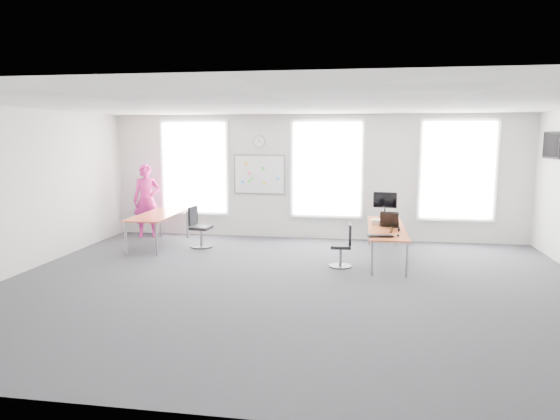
% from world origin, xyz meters
% --- Properties ---
extents(floor, '(10.00, 10.00, 0.00)m').
position_xyz_m(floor, '(0.00, 0.00, 0.00)').
color(floor, '#2D2D33').
rests_on(floor, ground).
extents(ceiling, '(10.00, 10.00, 0.00)m').
position_xyz_m(ceiling, '(0.00, 0.00, 3.00)').
color(ceiling, white).
rests_on(ceiling, ground).
extents(wall_back, '(10.00, 0.00, 10.00)m').
position_xyz_m(wall_back, '(0.00, 4.00, 1.50)').
color(wall_back, silver).
rests_on(wall_back, ground).
extents(wall_front, '(10.00, 0.00, 10.00)m').
position_xyz_m(wall_front, '(0.00, -4.00, 1.50)').
color(wall_front, silver).
rests_on(wall_front, ground).
extents(wall_left, '(0.00, 10.00, 10.00)m').
position_xyz_m(wall_left, '(-5.00, 0.00, 1.50)').
color(wall_left, silver).
rests_on(wall_left, ground).
extents(window_left, '(1.60, 0.06, 2.20)m').
position_xyz_m(window_left, '(-3.00, 3.97, 1.70)').
color(window_left, white).
rests_on(window_left, wall_back).
extents(window_mid, '(1.60, 0.06, 2.20)m').
position_xyz_m(window_mid, '(0.30, 3.97, 1.70)').
color(window_mid, white).
rests_on(window_mid, wall_back).
extents(window_right, '(1.60, 0.06, 2.20)m').
position_xyz_m(window_right, '(3.30, 3.97, 1.70)').
color(window_right, white).
rests_on(window_right, wall_back).
extents(desk_right, '(0.72, 2.71, 0.66)m').
position_xyz_m(desk_right, '(1.64, 2.14, 0.62)').
color(desk_right, '#DD6A3B').
rests_on(desk_right, ground).
extents(desk_left, '(0.80, 2.01, 0.73)m').
position_xyz_m(desk_left, '(-3.42, 2.60, 0.67)').
color(desk_left, '#DD6A3B').
rests_on(desk_left, ground).
extents(chair_right, '(0.45, 0.45, 0.84)m').
position_xyz_m(chair_right, '(0.81, 1.39, 0.37)').
color(chair_right, black).
rests_on(chair_right, ground).
extents(chair_left, '(0.49, 0.49, 0.92)m').
position_xyz_m(chair_left, '(-2.47, 2.60, 0.40)').
color(chair_left, black).
rests_on(chair_left, ground).
extents(person, '(0.75, 0.59, 1.81)m').
position_xyz_m(person, '(-4.10, 3.53, 0.91)').
color(person, '#C8207E').
rests_on(person, ground).
extents(whiteboard, '(1.20, 0.03, 0.90)m').
position_xyz_m(whiteboard, '(-1.35, 3.97, 1.55)').
color(whiteboard, white).
rests_on(whiteboard, wall_back).
extents(wall_clock, '(0.30, 0.04, 0.30)m').
position_xyz_m(wall_clock, '(-1.35, 3.97, 2.35)').
color(wall_clock, gray).
rests_on(wall_clock, wall_back).
extents(tv, '(0.06, 0.90, 0.55)m').
position_xyz_m(tv, '(4.95, 3.00, 2.30)').
color(tv, black).
rests_on(tv, wall_right).
extents(keyboard, '(0.48, 0.25, 0.02)m').
position_xyz_m(keyboard, '(1.49, 1.13, 0.67)').
color(keyboard, black).
rests_on(keyboard, desk_right).
extents(mouse, '(0.07, 0.11, 0.04)m').
position_xyz_m(mouse, '(1.81, 1.20, 0.68)').
color(mouse, black).
rests_on(mouse, desk_right).
extents(lens_cap, '(0.06, 0.06, 0.01)m').
position_xyz_m(lens_cap, '(1.70, 1.59, 0.66)').
color(lens_cap, black).
rests_on(lens_cap, desk_right).
extents(headphones, '(0.18, 0.09, 0.10)m').
position_xyz_m(headphones, '(1.78, 1.70, 0.71)').
color(headphones, black).
rests_on(headphones, desk_right).
extents(laptop_sleeve, '(0.39, 0.31, 0.31)m').
position_xyz_m(laptop_sleeve, '(1.69, 2.12, 0.81)').
color(laptop_sleeve, black).
rests_on(laptop_sleeve, desk_right).
extents(paper_stack, '(0.32, 0.24, 0.11)m').
position_xyz_m(paper_stack, '(1.50, 2.42, 0.71)').
color(paper_stack, beige).
rests_on(paper_stack, desk_right).
extents(monitor, '(0.52, 0.21, 0.58)m').
position_xyz_m(monitor, '(1.66, 3.29, 1.01)').
color(monitor, black).
rests_on(monitor, desk_right).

